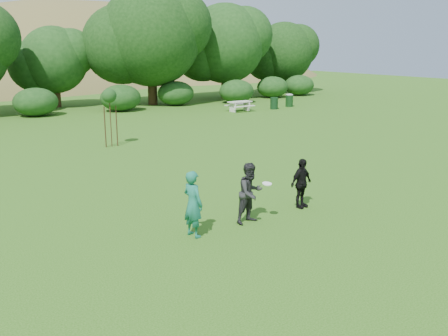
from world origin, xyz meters
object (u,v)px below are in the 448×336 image
at_px(player_black, 301,183).
at_px(sapling, 109,97).
at_px(player_teal, 193,204).
at_px(trash_can_lidded, 289,100).
at_px(trash_can_near, 274,103).
at_px(player_grey, 250,193).
at_px(picnic_table, 240,104).

relative_size(player_black, sapling, 0.54).
bearing_deg(player_teal, trash_can_lidded, -56.69).
bearing_deg(trash_can_lidded, trash_can_near, -166.63).
xyz_separation_m(player_black, trash_can_near, (14.88, 18.95, -0.32)).
xyz_separation_m(player_grey, trash_can_near, (16.98, 19.13, -0.42)).
relative_size(player_black, trash_can_lidded, 1.47).
relative_size(trash_can_near, picnic_table, 0.50).
bearing_deg(picnic_table, trash_can_near, -7.62).
height_order(trash_can_near, sapling, sapling).
height_order(trash_can_near, trash_can_lidded, trash_can_lidded).
relative_size(player_teal, trash_can_near, 1.97).
height_order(player_black, trash_can_near, player_black).
height_order(player_teal, player_grey, player_teal).
xyz_separation_m(player_grey, player_black, (2.10, 0.18, -0.10)).
xyz_separation_m(player_grey, sapling, (0.94, 12.45, 1.55)).
height_order(sapling, picnic_table, sapling).
distance_m(trash_can_near, picnic_table, 3.04).
bearing_deg(picnic_table, player_grey, -125.58).
bearing_deg(player_grey, player_black, -1.56).
bearing_deg(player_black, player_teal, 173.04).
bearing_deg(player_teal, player_grey, -100.53).
height_order(player_teal, trash_can_near, player_teal).
bearing_deg(trash_can_lidded, player_black, -130.98).
bearing_deg(player_grey, picnic_table, 47.99).
height_order(player_teal, picnic_table, player_teal).
distance_m(player_teal, player_grey, 1.87).
height_order(player_grey, trash_can_lidded, player_grey).
distance_m(player_grey, picnic_table, 24.01).
bearing_deg(picnic_table, trash_can_lidded, 0.82).
bearing_deg(player_teal, trash_can_near, -54.51).
distance_m(sapling, trash_can_lidded, 19.49).
relative_size(player_grey, player_black, 1.12).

